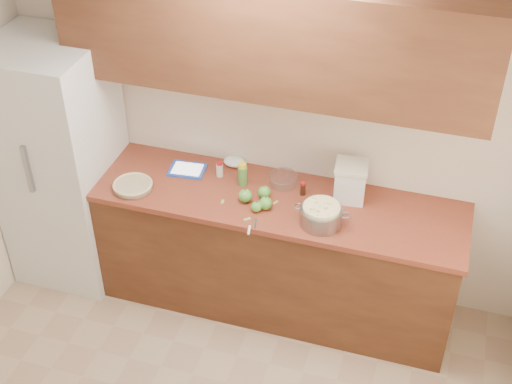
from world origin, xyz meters
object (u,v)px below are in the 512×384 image
(colander, at_px, (321,215))
(tablet, at_px, (187,170))
(pie, at_px, (133,186))
(flour_canister, at_px, (350,181))

(colander, xyz_separation_m, tablet, (-0.99, 0.28, -0.06))
(pie, bearing_deg, colander, 0.64)
(flour_canister, xyz_separation_m, tablet, (-1.10, -0.03, -0.12))
(colander, bearing_deg, tablet, 164.30)
(tablet, bearing_deg, flour_canister, -3.93)
(pie, distance_m, tablet, 0.40)
(pie, xyz_separation_m, colander, (1.25, 0.01, 0.04))
(pie, relative_size, tablet, 1.06)
(flour_canister, distance_m, tablet, 1.11)
(pie, xyz_separation_m, tablet, (0.27, 0.29, -0.01))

